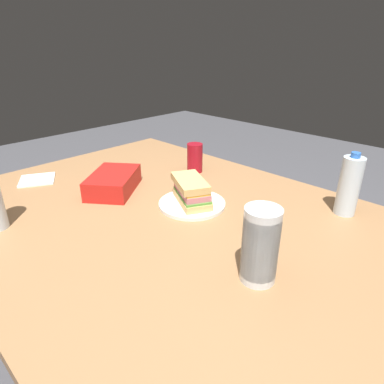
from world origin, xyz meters
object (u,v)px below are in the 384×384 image
object	(u,v)px
water_bottle_spare	(349,186)
dining_table	(168,236)
sandwich	(191,191)
plastic_cup_stack	(260,245)
chip_bag	(113,182)
paper_plate	(192,204)
soda_can_red	(195,158)

from	to	relation	value
water_bottle_spare	dining_table	bearing A→B (deg)	45.79
sandwich	plastic_cup_stack	world-z (taller)	plastic_cup_stack
sandwich	plastic_cup_stack	bearing A→B (deg)	156.43
chip_bag	water_bottle_spare	size ratio (longest dim) A/B	1.12
paper_plate	water_bottle_spare	world-z (taller)	water_bottle_spare
plastic_cup_stack	water_bottle_spare	xyz separation A→B (m)	(-0.01, -0.47, 0.00)
chip_bag	plastic_cup_stack	size ratio (longest dim) A/B	1.24
sandwich	soda_can_red	world-z (taller)	soda_can_red
soda_can_red	chip_bag	bearing A→B (deg)	78.31
dining_table	water_bottle_spare	xyz separation A→B (m)	(-0.40, -0.41, 0.18)
soda_can_red	water_bottle_spare	size ratio (longest dim) A/B	0.59
chip_bag	paper_plate	bearing A→B (deg)	74.31
soda_can_red	chip_bag	world-z (taller)	soda_can_red
paper_plate	soda_can_red	bearing A→B (deg)	-47.69
soda_can_red	water_bottle_spare	distance (m)	0.62
soda_can_red	plastic_cup_stack	size ratio (longest dim) A/B	0.66
paper_plate	sandwich	size ratio (longest dim) A/B	1.10
chip_bag	dining_table	bearing A→B (deg)	55.01
soda_can_red	water_bottle_spare	xyz separation A→B (m)	(-0.61, -0.07, 0.04)
chip_bag	water_bottle_spare	bearing A→B (deg)	84.32
sandwich	chip_bag	size ratio (longest dim) A/B	0.89
dining_table	chip_bag	size ratio (longest dim) A/B	6.68
dining_table	soda_can_red	xyz separation A→B (m)	(0.21, -0.35, 0.14)
water_bottle_spare	soda_can_red	bearing A→B (deg)	6.22
dining_table	soda_can_red	size ratio (longest dim) A/B	12.59
paper_plate	soda_can_red	xyz separation A→B (m)	(0.22, -0.24, 0.05)
paper_plate	soda_can_red	distance (m)	0.33
plastic_cup_stack	water_bottle_spare	bearing A→B (deg)	-91.66
dining_table	paper_plate	xyz separation A→B (m)	(-0.01, -0.11, 0.09)
soda_can_red	sandwich	bearing A→B (deg)	131.77
soda_can_red	plastic_cup_stack	bearing A→B (deg)	145.68
plastic_cup_stack	water_bottle_spare	world-z (taller)	water_bottle_spare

